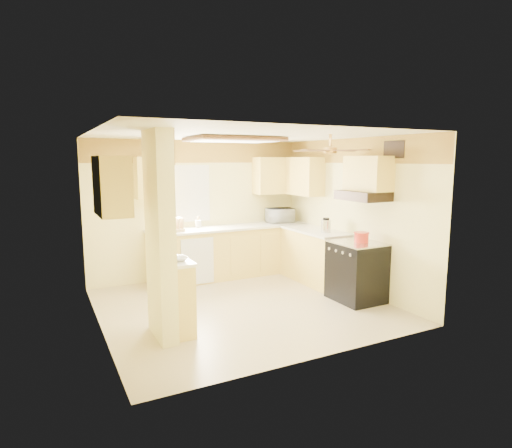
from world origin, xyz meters
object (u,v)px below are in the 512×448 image
microwave (280,215)px  bowl (179,259)px  dutch_oven (361,237)px  kettle (326,226)px  stove (356,271)px

microwave → bowl: (-2.71, -2.22, -0.11)m
microwave → dutch_oven: microwave is taller
dutch_oven → kettle: kettle is taller
bowl → stove: bearing=1.0°
dutch_oven → kettle: 0.84m
bowl → dutch_oven: size_ratio=0.86×
stove → dutch_oven: (0.05, -0.03, 0.53)m
microwave → bowl: bearing=44.9°
stove → dutch_oven: bearing=-28.5°
bowl → kettle: kettle is taller
dutch_oven → kettle: bearing=93.2°
microwave → stove: bearing=98.2°
microwave → kettle: size_ratio=2.02×
microwave → dutch_oven: 2.21m
microwave → kettle: (0.10, -1.36, -0.02)m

